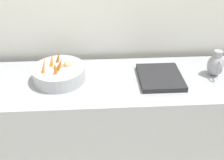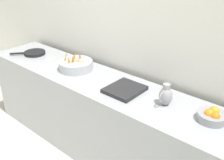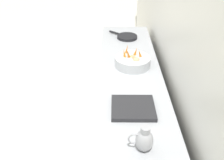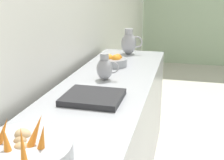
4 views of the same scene
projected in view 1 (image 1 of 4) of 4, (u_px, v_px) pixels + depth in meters
prep_counter at (129, 126)px, 2.12m from camera, size 0.63×3.35×0.90m
vegetable_colander at (59, 73)px, 1.85m from camera, size 0.37×0.37×0.21m
metal_pitcher_short at (216, 64)px, 1.88m from camera, size 0.16×0.11×0.19m
counter_sink_basin at (160, 77)px, 1.87m from camera, size 0.34×0.30×0.04m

